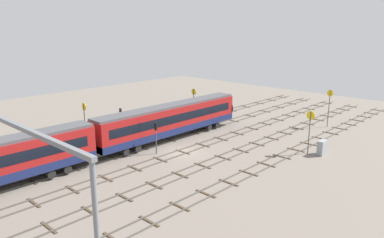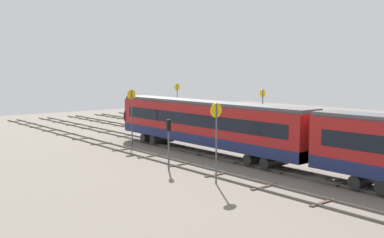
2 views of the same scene
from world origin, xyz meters
The scene contains 15 objects.
ground_plane centered at (0.00, 0.00, 0.00)m, with size 102.91×102.91×0.00m, color slate.
track_near_foreground centered at (0.00, -9.96, 0.07)m, with size 86.91×2.40×0.16m.
track_second_near centered at (0.00, -4.98, 0.07)m, with size 86.91×2.40×0.16m.
track_middle centered at (0.00, 0.00, 0.07)m, with size 86.91×2.40×0.16m.
track_with_train centered at (0.00, 4.98, 0.07)m, with size 86.91×2.40×0.16m.
track_far_background centered at (0.00, 9.96, 0.07)m, with size 86.91×2.40×0.16m.
train centered at (-9.09, 4.98, 2.66)m, with size 50.40×3.24×4.80m.
overhead_gantry centered at (-20.22, -0.23, 6.34)m, with size 0.40×25.22×7.94m.
speed_sign_near_foreground centered at (10.28, -11.63, 3.63)m, with size 0.14×1.08×5.40m.
speed_sign_mid_trackside centered at (-6.45, 11.82, 3.66)m, with size 0.14×0.99×5.59m.
speed_sign_far_trackside centered at (23.99, -8.07, 3.86)m, with size 0.14×1.02×5.88m.
speed_sign_distant_end centered at (10.60, 8.03, 3.81)m, with size 0.14×0.98×5.84m.
signal_light_trackside_approach centered at (-0.78, 11.69, 2.63)m, with size 0.31×0.32×3.97m.
signal_light_trackside_departure centered at (-2.66, 1.92, 2.62)m, with size 0.31×0.32×3.97m.
relay_cabinet centered at (11.09, -13.06, 0.91)m, with size 1.54×0.74×1.82m.
Camera 1 is at (-31.11, -30.96, 15.38)m, focal length 34.60 mm.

